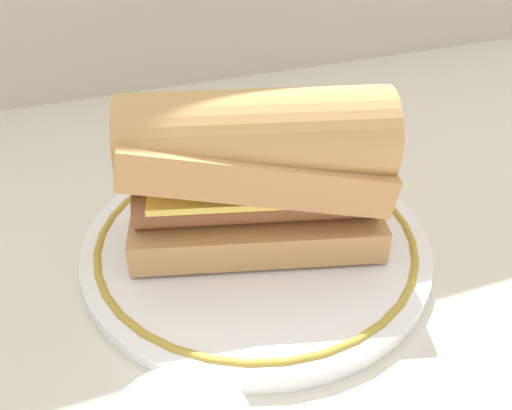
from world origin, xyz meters
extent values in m
plane|color=beige|center=(0.00, 0.00, 0.00)|extent=(1.50, 1.50, 0.00)
cylinder|color=white|center=(-0.03, -0.02, 0.01)|extent=(0.28, 0.28, 0.01)
torus|color=#B29333|center=(-0.03, -0.02, 0.01)|extent=(0.25, 0.25, 0.01)
cube|color=tan|center=(-0.03, -0.02, 0.03)|extent=(0.21, 0.13, 0.03)
cylinder|color=brown|center=(-0.03, -0.03, 0.05)|extent=(0.18, 0.07, 0.03)
cylinder|color=brown|center=(-0.02, 0.00, 0.05)|extent=(0.18, 0.07, 0.03)
cube|color=#EFC64C|center=(-0.03, -0.02, 0.07)|extent=(0.17, 0.12, 0.01)
cube|color=tan|center=(-0.03, -0.02, 0.09)|extent=(0.21, 0.13, 0.06)
cylinder|color=tan|center=(-0.03, -0.02, 0.10)|extent=(0.20, 0.12, 0.07)
camera|label=1|loc=(-0.15, -0.35, 0.29)|focal=39.68mm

